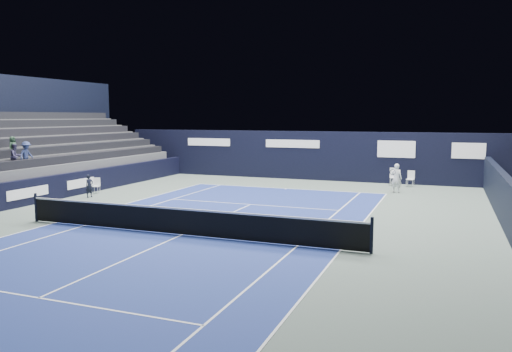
# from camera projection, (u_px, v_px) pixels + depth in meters

# --- Properties ---
(ground) EXTENTS (48.00, 48.00, 0.00)m
(ground) POSITION_uv_depth(u_px,v_px,m) (208.00, 224.00, 18.92)
(ground) COLOR #526158
(ground) RESTS_ON ground
(court_surface) EXTENTS (10.97, 23.77, 0.01)m
(court_surface) POSITION_uv_depth(u_px,v_px,m) (182.00, 235.00, 17.06)
(court_surface) COLOR navy
(court_surface) RESTS_ON ground
(enclosure_wall_right) EXTENTS (0.30, 22.00, 1.80)m
(enclosure_wall_right) POSITION_uv_depth(u_px,v_px,m) (505.00, 200.00, 18.76)
(enclosure_wall_right) COLOR black
(enclosure_wall_right) RESTS_ON ground
(folding_chair_back_a) EXTENTS (0.55, 0.54, 1.05)m
(folding_chair_back_a) POSITION_uv_depth(u_px,v_px,m) (394.00, 176.00, 29.26)
(folding_chair_back_a) COLOR white
(folding_chair_back_a) RESTS_ON ground
(folding_chair_back_b) EXTENTS (0.47, 0.46, 0.93)m
(folding_chair_back_b) POSITION_uv_depth(u_px,v_px,m) (411.00, 178.00, 28.88)
(folding_chair_back_b) COLOR white
(folding_chair_back_b) RESTS_ON ground
(line_judge_chair) EXTENTS (0.45, 0.44, 0.82)m
(line_judge_chair) POSITION_uv_depth(u_px,v_px,m) (96.00, 184.00, 26.39)
(line_judge_chair) COLOR white
(line_judge_chair) RESTS_ON ground
(line_judge) EXTENTS (0.40, 0.49, 1.15)m
(line_judge) POSITION_uv_depth(u_px,v_px,m) (89.00, 186.00, 25.02)
(line_judge) COLOR black
(line_judge) RESTS_ON ground
(court_markings) EXTENTS (11.03, 23.83, 0.00)m
(court_markings) POSITION_uv_depth(u_px,v_px,m) (182.00, 235.00, 17.06)
(court_markings) COLOR white
(court_markings) RESTS_ON court_surface
(tennis_net) EXTENTS (12.90, 0.10, 1.10)m
(tennis_net) POSITION_uv_depth(u_px,v_px,m) (181.00, 221.00, 17.00)
(tennis_net) COLOR black
(tennis_net) RESTS_ON ground
(back_sponsor_wall) EXTENTS (26.00, 0.63, 3.10)m
(back_sponsor_wall) POSITION_uv_depth(u_px,v_px,m) (308.00, 155.00, 32.16)
(back_sponsor_wall) COLOR black
(back_sponsor_wall) RESTS_ON ground
(side_barrier_left) EXTENTS (0.33, 22.00, 1.20)m
(side_barrier_left) POSITION_uv_depth(u_px,v_px,m) (78.00, 183.00, 25.92)
(side_barrier_left) COLOR black
(side_barrier_left) RESTS_ON ground
(spectator_stand) EXTENTS (6.00, 18.00, 6.40)m
(spectator_stand) POSITION_uv_depth(u_px,v_px,m) (36.00, 154.00, 28.05)
(spectator_stand) COLOR #4F4F52
(spectator_stand) RESTS_ON ground
(tennis_player) EXTENTS (0.63, 0.85, 1.56)m
(tennis_player) POSITION_uv_depth(u_px,v_px,m) (396.00, 178.00, 26.55)
(tennis_player) COLOR white
(tennis_player) RESTS_ON ground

